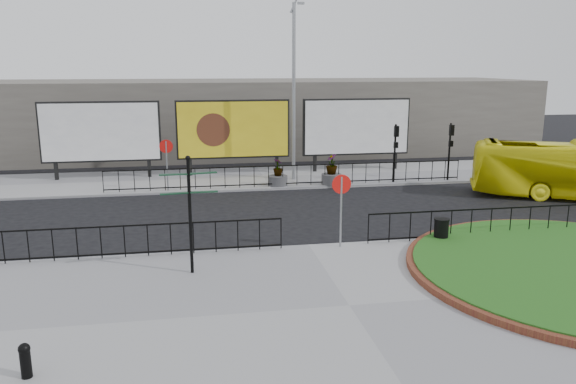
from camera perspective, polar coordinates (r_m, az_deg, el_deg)
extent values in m
plane|color=black|center=(19.21, 2.11, -5.69)|extent=(90.00, 90.00, 0.00)
cube|color=gray|center=(14.67, 6.23, -11.59)|extent=(30.00, 10.00, 0.12)
cube|color=gray|center=(30.65, -2.53, 1.48)|extent=(44.00, 6.00, 0.12)
cylinder|color=gray|center=(27.65, -12.19, 2.61)|extent=(0.07, 0.07, 2.40)
cylinder|color=red|center=(27.50, -12.29, 4.55)|extent=(0.64, 0.03, 0.64)
cylinder|color=white|center=(27.52, -12.28, 4.56)|extent=(0.50, 0.03, 0.50)
cylinder|color=gray|center=(18.69, 5.40, -2.05)|extent=(0.07, 0.07, 2.40)
cylinder|color=red|center=(18.47, 5.46, 0.80)|extent=(0.64, 0.03, 0.64)
cylinder|color=white|center=(18.48, 5.45, 0.81)|extent=(0.50, 0.03, 0.50)
cube|color=black|center=(32.09, -22.49, 2.04)|extent=(0.18, 0.18, 1.00)
cube|color=black|center=(31.38, -13.91, 2.42)|extent=(0.18, 0.18, 1.00)
cube|color=black|center=(31.36, -18.50, 5.83)|extent=(6.20, 0.25, 3.20)
cube|color=white|center=(31.20, -18.54, 5.79)|extent=(6.00, 0.06, 3.00)
cube|color=black|center=(31.29, -9.89, 2.58)|extent=(0.18, 0.18, 1.00)
cube|color=black|center=(31.65, -1.16, 2.89)|extent=(0.18, 0.18, 1.00)
cube|color=black|center=(31.09, -5.58, 6.37)|extent=(6.20, 0.25, 3.20)
cube|color=yellow|center=(30.93, -5.55, 6.34)|extent=(6.00, 0.06, 3.00)
cube|color=black|center=(32.05, 2.74, 3.00)|extent=(0.18, 0.18, 1.00)
cube|color=black|center=(33.41, 10.81, 3.19)|extent=(0.18, 0.18, 1.00)
cube|color=black|center=(32.37, 6.95, 6.60)|extent=(6.20, 0.25, 3.20)
cube|color=white|center=(32.22, 7.04, 6.56)|extent=(6.00, 0.06, 3.00)
cylinder|color=gray|center=(29.33, 0.59, 9.96)|extent=(0.18, 0.18, 9.00)
cylinder|color=gray|center=(29.43, 0.61, 18.45)|extent=(0.43, 0.10, 0.77)
cube|color=gray|center=(29.50, 1.31, 18.63)|extent=(0.35, 0.15, 0.12)
cylinder|color=black|center=(29.44, 10.78, 3.88)|extent=(0.10, 0.10, 3.00)
cube|color=black|center=(29.18, 10.96, 6.07)|extent=(0.22, 0.18, 0.55)
cube|color=black|center=(29.26, 10.90, 4.71)|extent=(0.20, 0.16, 0.30)
cylinder|color=black|center=(30.62, 16.06, 3.94)|extent=(0.10, 0.10, 3.00)
cube|color=black|center=(30.37, 16.29, 6.05)|extent=(0.22, 0.18, 0.55)
cube|color=black|center=(30.45, 16.21, 4.74)|extent=(0.20, 0.16, 0.30)
cube|color=#67625A|center=(40.15, -4.42, 7.69)|extent=(40.00, 10.00, 5.00)
cylinder|color=black|center=(16.41, -9.91, -2.56)|extent=(0.09, 0.09, 3.36)
sphere|color=black|center=(16.04, -10.15, 3.42)|extent=(0.15, 0.15, 0.15)
cube|color=#0D311C|center=(16.12, -11.58, 1.75)|extent=(0.79, 0.17, 0.03)
cube|color=#0D311C|center=(16.20, -8.62, 1.92)|extent=(0.80, 0.28, 0.03)
cube|color=#0D311C|center=(16.19, -11.48, -0.14)|extent=(0.80, 0.24, 0.03)
cube|color=#0D311C|center=(16.25, -8.53, 0.02)|extent=(0.79, 0.17, 0.03)
cylinder|color=black|center=(12.54, -25.09, -15.50)|extent=(0.21, 0.21, 0.58)
sphere|color=black|center=(12.40, -25.23, -14.22)|extent=(0.23, 0.23, 0.23)
cylinder|color=black|center=(19.91, 15.29, -3.89)|extent=(0.49, 0.49, 0.81)
cylinder|color=black|center=(19.79, 15.37, -2.69)|extent=(0.52, 0.52, 0.05)
cylinder|color=#4C4C4F|center=(28.32, -1.02, 1.18)|extent=(0.95, 0.95, 0.50)
imported|color=#1D5516|center=(28.19, -1.02, 2.55)|extent=(0.67, 0.67, 0.88)
cylinder|color=#4C4C4F|center=(28.67, 4.44, 1.32)|extent=(1.01, 1.01, 0.53)
imported|color=#1D5516|center=(28.52, 4.46, 2.85)|extent=(0.59, 0.59, 1.04)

